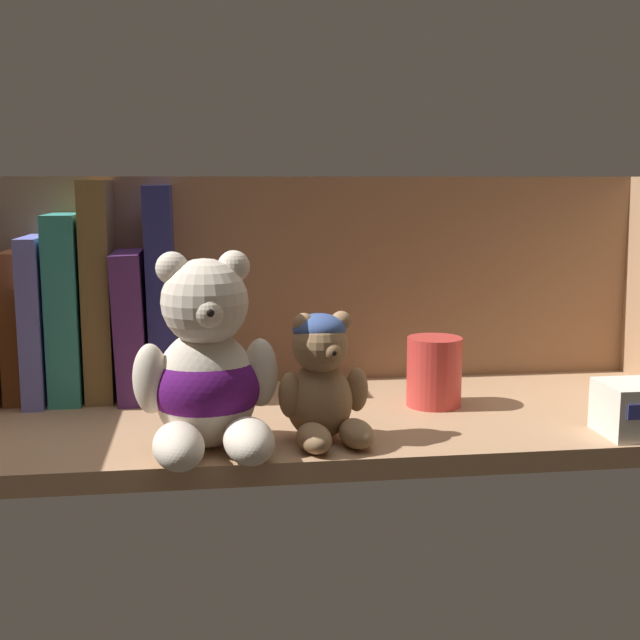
% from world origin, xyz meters
% --- Properties ---
extents(shelf_board, '(0.83, 0.29, 0.02)m').
position_xyz_m(shelf_board, '(0.00, 0.00, 0.01)').
color(shelf_board, '#A87F5B').
rests_on(shelf_board, ground).
extents(shelf_back_panel, '(0.86, 0.01, 0.26)m').
position_xyz_m(shelf_back_panel, '(0.00, 0.15, 0.13)').
color(shelf_back_panel, '#876043').
rests_on(shelf_back_panel, ground).
extents(book_3, '(0.02, 0.10, 0.16)m').
position_xyz_m(book_3, '(-0.31, 0.11, 0.10)').
color(book_3, brown).
rests_on(book_3, shelf_board).
extents(book_4, '(0.02, 0.13, 0.18)m').
position_xyz_m(book_4, '(-0.28, 0.11, 0.11)').
color(book_4, '#6669C3').
rests_on(book_4, shelf_board).
extents(book_5, '(0.03, 0.12, 0.20)m').
position_xyz_m(book_5, '(-0.25, 0.11, 0.12)').
color(book_5, teal).
rests_on(book_5, shelf_board).
extents(book_6, '(0.03, 0.11, 0.24)m').
position_xyz_m(book_6, '(-0.22, 0.11, 0.14)').
color(book_6, brown).
rests_on(book_6, shelf_board).
extents(book_7, '(0.04, 0.13, 0.16)m').
position_xyz_m(book_7, '(-0.18, 0.11, 0.10)').
color(book_7, '#4E2561').
rests_on(book_7, shelf_board).
extents(book_8, '(0.03, 0.10, 0.23)m').
position_xyz_m(book_8, '(-0.15, 0.11, 0.14)').
color(book_8, navy).
rests_on(book_8, shelf_board).
extents(teddy_bear_larger, '(0.13, 0.14, 0.18)m').
position_xyz_m(teddy_bear_larger, '(-0.10, -0.10, 0.09)').
color(teddy_bear_larger, beige).
rests_on(teddy_bear_larger, shelf_board).
extents(teddy_bear_smaller, '(0.09, 0.09, 0.12)m').
position_xyz_m(teddy_bear_smaller, '(0.00, -0.09, 0.08)').
color(teddy_bear_smaller, '#93704C').
rests_on(teddy_bear_smaller, shelf_board).
extents(pillar_candle, '(0.06, 0.06, 0.07)m').
position_xyz_m(pillar_candle, '(0.14, 0.02, 0.06)').
color(pillar_candle, '#C63833').
rests_on(pillar_candle, shelf_board).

